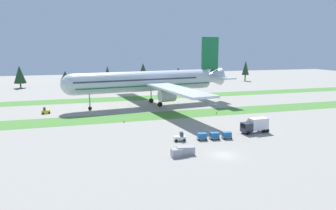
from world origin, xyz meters
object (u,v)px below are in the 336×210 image
ground_crew_marshaller (247,122)px  uld_container_2 (182,151)px  airliner (149,81)px  taxiway_marker_1 (217,113)px  catering_truck (255,125)px  cargo_dolly_third (227,135)px  pushback_tractor (46,111)px  baggage_tug (180,137)px  cargo_dolly_lead (202,136)px  taxiway_marker_0 (124,121)px  uld_container_0 (189,150)px  uld_container_1 (176,153)px  cargo_dolly_second (215,135)px

ground_crew_marshaller → uld_container_2: (-24.19, -16.78, -0.10)m
airliner → uld_container_2: airliner is taller
ground_crew_marshaller → taxiway_marker_1: size_ratio=2.56×
catering_truck → ground_crew_marshaller: bearing=-20.4°
cargo_dolly_third → pushback_tractor: size_ratio=0.86×
catering_truck → taxiway_marker_1: 23.05m
baggage_tug → catering_truck: 19.65m
taxiway_marker_1 → airliner: bearing=130.7°
pushback_tractor → cargo_dolly_third: bearing=38.0°
cargo_dolly_lead → taxiway_marker_0: size_ratio=3.76×
airliner → ground_crew_marshaller: (18.42, -36.19, -7.81)m
uld_container_0 → uld_container_2: (-1.54, -0.15, 0.08)m
uld_container_1 → taxiway_marker_0: size_ratio=3.17×
baggage_tug → ground_crew_marshaller: (21.52, 7.94, 0.13)m
uld_container_0 → baggage_tug: bearing=82.6°
cargo_dolly_lead → ground_crew_marshaller: 18.63m
airliner → pushback_tractor: (-34.33, -4.65, -7.95)m
cargo_dolly_third → baggage_tug: bearing=90.0°
cargo_dolly_lead → uld_container_2: size_ratio=1.19×
cargo_dolly_second → uld_container_1: (-11.70, -8.19, -0.17)m
pushback_tractor → ground_crew_marshaller: 61.46m
airliner → cargo_dolly_third: 46.81m
uld_container_0 → ground_crew_marshaller: bearing=36.3°
catering_truck → taxiway_marker_1: size_ratio=10.46×
uld_container_1 → baggage_tug: bearing=67.3°
cargo_dolly_second → catering_truck: size_ratio=0.33×
ground_crew_marshaller → uld_container_1: (-25.36, -17.14, -0.19)m
taxiway_marker_1 → catering_truck: bearing=-91.8°
cargo_dolly_lead → cargo_dolly_third: same height
airliner → catering_truck: 46.54m
uld_container_0 → cargo_dolly_second: bearing=40.5°
pushback_tractor → taxiway_marker_0: (21.87, -18.75, -0.50)m
cargo_dolly_third → ground_crew_marshaller: 14.25m
airliner → uld_container_2: (-5.77, -52.97, -7.91)m
airliner → baggage_tug: (-3.11, -44.14, -7.95)m
ground_crew_marshaller → uld_container_2: size_ratio=0.87×
taxiway_marker_1 → taxiway_marker_0: bearing=-173.5°
cargo_dolly_second → taxiway_marker_1: (12.44, 25.14, -0.58)m
cargo_dolly_third → uld_container_1: 16.54m
ground_crew_marshaller → cargo_dolly_lead: bearing=95.3°
uld_container_0 → uld_container_2: 1.54m
cargo_dolly_lead → catering_truck: (14.60, 1.79, 1.03)m
cargo_dolly_third → taxiway_marker_1: 27.24m
catering_truck → pushback_tractor: size_ratio=2.59×
uld_container_1 → ground_crew_marshaller: bearing=34.1°
airliner → pushback_tractor: size_ratio=26.98×
cargo_dolly_lead → uld_container_2: bearing=144.3°
cargo_dolly_third → catering_truck: bearing=-66.8°
uld_container_0 → uld_container_1: uld_container_0 is taller
catering_truck → uld_container_0: 22.96m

